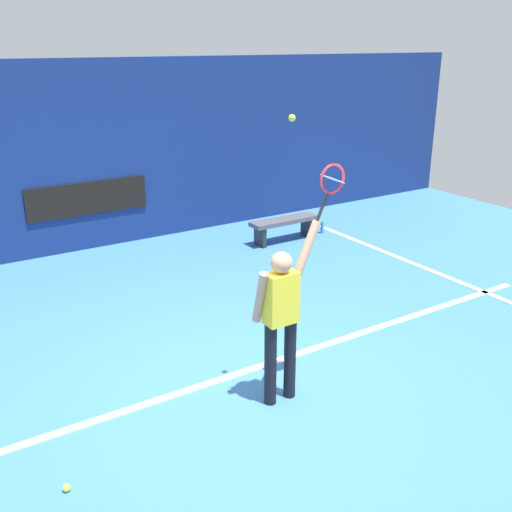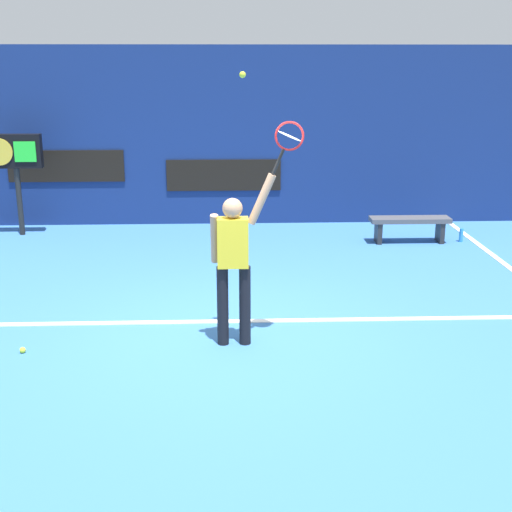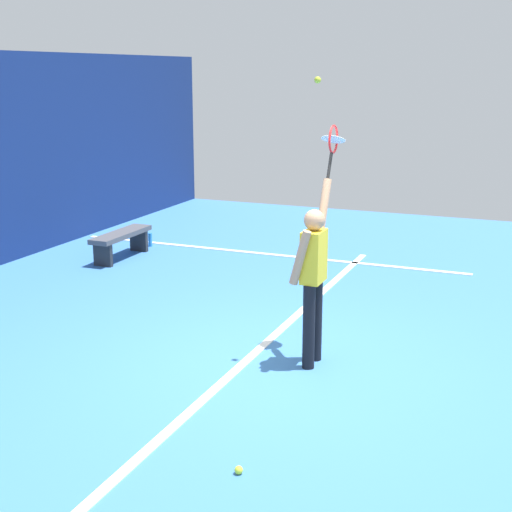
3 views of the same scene
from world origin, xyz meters
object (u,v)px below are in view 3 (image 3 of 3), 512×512
Objects in this scene: tennis_ball at (318,80)px; court_bench at (121,239)px; tennis_racket at (333,142)px; water_bottle at (150,240)px; spare_ball at (239,470)px; tennis_player at (313,273)px.

court_bench is at bearing 55.30° from tennis_ball.
tennis_racket is at bearing -4.01° from tennis_ball.
tennis_ball is (-0.48, 0.03, 0.66)m from tennis_racket.
spare_ball is at bearing -144.55° from water_bottle.
tennis_player is 1.40× the size of court_bench.
tennis_player is 1.97m from tennis_ball.
tennis_player is 3.15× the size of tennis_racket.
water_bottle is at bearing 47.21° from tennis_player.
spare_ball is at bearing -176.66° from tennis_racket.
water_bottle is (3.47, 4.39, -2.20)m from tennis_racket.
tennis_ball is 0.28× the size of water_bottle.
court_bench is 20.59× the size of spare_ball.
spare_ball is (-2.35, -0.18, -0.98)m from tennis_player.
court_bench is (2.54, 4.39, -1.98)m from tennis_racket.
tennis_ball is at bearing -132.20° from water_bottle.
tennis_ball is (0.11, 0.03, 1.97)m from tennis_player.
tennis_player reaches higher than court_bench.
tennis_ball reaches higher than court_bench.
water_bottle is at bearing 35.45° from spare_ball.
tennis_racket is (0.59, -0.00, 1.31)m from tennis_player.
tennis_racket reaches higher than tennis_player.
spare_ball is at bearing -175.73° from tennis_player.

